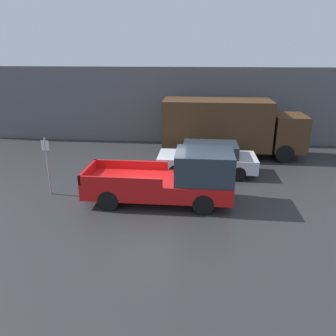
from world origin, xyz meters
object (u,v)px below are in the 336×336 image
Objects in this scene: parking_sign at (48,163)px; newspaper_box at (177,136)px; delivery_truck at (228,126)px; pickup_truck at (173,179)px; car at (208,158)px.

parking_sign is 9.65m from newspaper_box.
delivery_truck reaches higher than newspaper_box.
pickup_truck is at bearing -3.24° from parking_sign.
car is at bearing -71.16° from newspaper_box.
newspaper_box is (4.59, 8.45, -0.85)m from parking_sign.
pickup_truck is at bearing -112.00° from car.
parking_sign is (-6.42, -3.09, 0.58)m from car.
car is (1.36, 3.37, -0.21)m from pickup_truck.
delivery_truck is at bearing 39.20° from parking_sign.
car is 0.60× the size of delivery_truck.
pickup_truck is 0.73× the size of delivery_truck.
car is 3.40m from delivery_truck.
car is at bearing 68.00° from pickup_truck.
pickup_truck is 3.65m from car.
pickup_truck is 5.07m from parking_sign.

